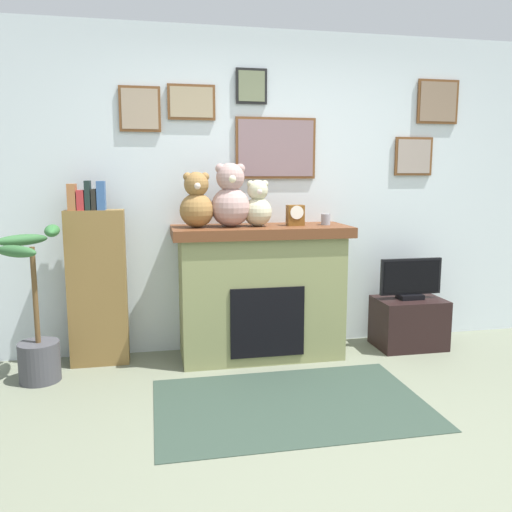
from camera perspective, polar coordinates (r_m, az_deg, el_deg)
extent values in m
plane|color=#696E5A|center=(2.90, 10.82, -21.40)|extent=(12.00, 12.00, 0.00)
cube|color=silver|center=(4.42, 1.45, 6.89)|extent=(5.20, 0.12, 2.60)
cube|color=brown|center=(4.36, 2.18, 11.67)|extent=(0.67, 0.02, 0.49)
cube|color=slate|center=(4.35, 2.22, 11.68)|extent=(0.63, 0.00, 0.45)
cube|color=brown|center=(4.79, 16.81, 10.37)|extent=(0.34, 0.02, 0.33)
cube|color=gray|center=(4.78, 16.88, 10.37)|extent=(0.30, 0.00, 0.29)
cube|color=brown|center=(4.28, -7.06, 16.32)|extent=(0.37, 0.02, 0.27)
cube|color=tan|center=(4.27, -7.05, 16.34)|extent=(0.33, 0.00, 0.23)
cube|color=brown|center=(4.93, 19.23, 15.61)|extent=(0.37, 0.02, 0.37)
cube|color=#836A53|center=(4.92, 19.30, 15.62)|extent=(0.33, 0.00, 0.33)
cube|color=brown|center=(4.26, -12.56, 15.40)|extent=(0.31, 0.02, 0.34)
cube|color=gray|center=(4.25, -12.57, 15.42)|extent=(0.27, 0.00, 0.30)
cube|color=black|center=(4.36, -0.50, 18.04)|extent=(0.25, 0.02, 0.28)
cube|color=#6E7656|center=(4.35, -0.47, 18.07)|extent=(0.21, 0.00, 0.24)
cube|color=#7E8352|center=(4.19, 0.49, -4.45)|extent=(1.26, 0.52, 0.98)
cube|color=brown|center=(4.10, 0.50, 2.74)|extent=(1.38, 0.58, 0.08)
cube|color=black|center=(3.97, 1.28, -7.27)|extent=(0.57, 0.02, 0.54)
cube|color=brown|center=(4.16, -16.91, -3.40)|extent=(0.43, 0.16, 1.19)
cube|color=#9C6037|center=(4.09, -19.43, 6.09)|extent=(0.06, 0.13, 0.19)
cube|color=#A92A2C|center=(4.08, -18.56, 5.80)|extent=(0.05, 0.13, 0.15)
cube|color=black|center=(4.07, -17.87, 6.32)|extent=(0.04, 0.13, 0.22)
cube|color=black|center=(4.07, -17.25, 5.92)|extent=(0.03, 0.13, 0.16)
cube|color=#335589|center=(4.06, -16.54, 6.35)|extent=(0.06, 0.13, 0.21)
cylinder|color=#3F3F44|center=(4.07, -22.55, -10.60)|extent=(0.28, 0.28, 0.28)
cylinder|color=brown|center=(3.94, -22.97, -3.97)|extent=(0.04, 0.04, 0.68)
ellipsoid|color=#2E6732|center=(3.86, -21.36, 2.60)|extent=(0.14, 0.37, 0.08)
ellipsoid|color=#306032|center=(4.05, -24.17, 1.61)|extent=(0.36, 0.28, 0.08)
ellipsoid|color=#2F5E31|center=(3.80, -24.73, 0.46)|extent=(0.35, 0.30, 0.08)
cube|color=black|center=(4.65, 16.32, -7.01)|extent=(0.56, 0.40, 0.42)
cube|color=black|center=(4.59, 16.44, -4.25)|extent=(0.20, 0.14, 0.04)
cube|color=black|center=(4.56, 16.54, -2.15)|extent=(0.54, 0.03, 0.30)
cube|color=black|center=(4.54, 16.64, -2.18)|extent=(0.50, 0.00, 0.26)
cube|color=#2A3A30|center=(3.48, 3.79, -15.76)|extent=(1.72, 1.11, 0.01)
cylinder|color=gray|center=(4.21, 7.61, 3.98)|extent=(0.07, 0.07, 0.09)
cube|color=brown|center=(4.13, 4.30, 4.45)|extent=(0.13, 0.09, 0.16)
cylinder|color=white|center=(4.08, 4.49, 4.76)|extent=(0.11, 0.01, 0.11)
sphere|color=olive|center=(3.99, -6.48, 4.97)|extent=(0.26, 0.26, 0.26)
sphere|color=olive|center=(3.98, -6.53, 7.78)|extent=(0.19, 0.19, 0.19)
sphere|color=olive|center=(3.98, -7.49, 8.57)|extent=(0.07, 0.07, 0.07)
sphere|color=olive|center=(3.99, -5.59, 8.60)|extent=(0.07, 0.07, 0.07)
sphere|color=beige|center=(3.91, -6.43, 7.63)|extent=(0.06, 0.06, 0.06)
sphere|color=#A98781|center=(4.02, -2.80, 5.34)|extent=(0.30, 0.30, 0.30)
sphere|color=#A98781|center=(4.01, -2.83, 8.58)|extent=(0.22, 0.22, 0.22)
sphere|color=#A98781|center=(4.00, -3.92, 9.50)|extent=(0.08, 0.08, 0.08)
sphere|color=#A98781|center=(4.02, -1.75, 9.51)|extent=(0.08, 0.08, 0.08)
sphere|color=beige|center=(3.93, -2.63, 8.42)|extent=(0.07, 0.07, 0.07)
sphere|color=#BAB896|center=(4.06, 0.18, 4.83)|extent=(0.22, 0.22, 0.22)
sphere|color=#BAB896|center=(4.05, 0.18, 7.19)|extent=(0.16, 0.16, 0.16)
sphere|color=#BAB896|center=(4.04, -0.60, 7.87)|extent=(0.06, 0.06, 0.06)
sphere|color=#BAB896|center=(4.06, 0.96, 7.87)|extent=(0.06, 0.06, 0.06)
sphere|color=beige|center=(3.99, 0.37, 7.05)|extent=(0.05, 0.05, 0.05)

